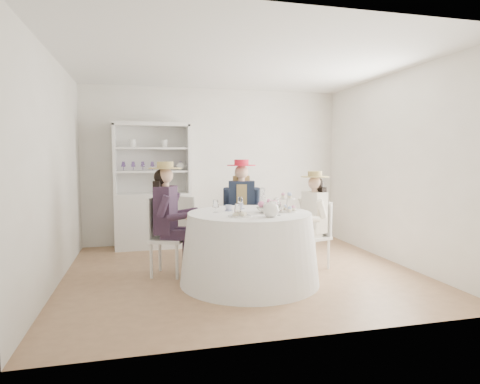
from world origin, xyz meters
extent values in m
plane|color=#8C6646|center=(0.00, 0.00, 0.00)|extent=(4.50, 4.50, 0.00)
plane|color=white|center=(0.00, 0.00, 2.70)|extent=(4.50, 4.50, 0.00)
plane|color=silver|center=(0.00, 2.00, 1.35)|extent=(4.50, 0.00, 4.50)
plane|color=silver|center=(0.00, -2.00, 1.35)|extent=(4.50, 0.00, 4.50)
plane|color=silver|center=(-2.25, 0.00, 1.35)|extent=(0.00, 4.50, 4.50)
plane|color=silver|center=(2.25, 0.00, 1.35)|extent=(0.00, 4.50, 4.50)
cone|color=white|center=(-0.01, -0.42, 0.41)|extent=(1.68, 1.68, 0.83)
cylinder|color=white|center=(-0.01, -0.42, 0.84)|extent=(1.48, 1.48, 0.02)
cube|color=silver|center=(-1.09, 1.75, 0.46)|extent=(1.31, 0.89, 0.92)
cube|color=silver|center=(-1.09, 1.95, 1.48)|extent=(1.15, 0.51, 1.12)
cube|color=silver|center=(-1.09, 1.75, 2.04)|extent=(1.31, 0.89, 0.06)
cube|color=silver|center=(-1.68, 1.75, 1.48)|extent=(0.21, 0.44, 1.12)
cube|color=silver|center=(-0.50, 1.75, 1.48)|extent=(0.21, 0.44, 1.12)
cube|color=silver|center=(-1.09, 1.75, 1.27)|extent=(1.21, 0.81, 0.03)
cube|color=silver|center=(-1.09, 1.75, 1.65)|extent=(1.21, 0.81, 0.03)
sphere|color=white|center=(-0.63, 1.75, 1.36)|extent=(0.14, 0.14, 0.14)
cube|color=silver|center=(0.68, 1.67, 0.33)|extent=(0.56, 0.56, 0.66)
cylinder|color=black|center=(0.68, 1.67, 0.82)|extent=(0.37, 0.37, 0.31)
cube|color=silver|center=(-0.95, 0.08, 0.46)|extent=(0.53, 0.53, 0.04)
cylinder|color=silver|center=(-0.86, -0.13, 0.23)|extent=(0.04, 0.04, 0.45)
cylinder|color=silver|center=(-0.74, 0.17, 0.23)|extent=(0.04, 0.04, 0.45)
cylinder|color=silver|center=(-1.17, -0.01, 0.23)|extent=(0.04, 0.04, 0.45)
cylinder|color=silver|center=(-1.05, 0.29, 0.23)|extent=(0.04, 0.04, 0.45)
cube|color=silver|center=(-1.13, 0.15, 0.74)|extent=(0.17, 0.38, 0.52)
cube|color=black|center=(-0.97, 0.09, 0.85)|extent=(0.33, 0.42, 0.60)
cube|color=black|center=(-0.87, -0.05, 0.55)|extent=(0.38, 0.25, 0.12)
cylinder|color=black|center=(-0.74, -0.10, 0.24)|extent=(0.10, 0.10, 0.47)
cylinder|color=black|center=(-1.01, -0.12, 0.92)|extent=(0.20, 0.15, 0.28)
cube|color=black|center=(-0.80, 0.12, 0.55)|extent=(0.38, 0.25, 0.12)
cylinder|color=black|center=(-0.67, 0.07, 0.24)|extent=(0.10, 0.10, 0.47)
cylinder|color=black|center=(-0.86, 0.27, 0.92)|extent=(0.20, 0.15, 0.28)
cylinder|color=#D8A889|center=(-0.97, 0.09, 1.16)|extent=(0.09, 0.09, 0.08)
sphere|color=#D8A889|center=(-0.97, 0.09, 1.28)|extent=(0.20, 0.20, 0.20)
sphere|color=black|center=(-1.01, 0.11, 1.26)|extent=(0.20, 0.20, 0.20)
cube|color=black|center=(-1.05, 0.12, 1.02)|extent=(0.17, 0.26, 0.39)
cylinder|color=tan|center=(-0.97, 0.09, 1.37)|extent=(0.41, 0.41, 0.01)
cylinder|color=tan|center=(-0.97, 0.09, 1.41)|extent=(0.21, 0.21, 0.08)
cube|color=silver|center=(0.15, 0.63, 0.47)|extent=(0.49, 0.49, 0.04)
cylinder|color=silver|center=(-0.05, 0.50, 0.23)|extent=(0.04, 0.04, 0.46)
cylinder|color=silver|center=(0.28, 0.43, 0.23)|extent=(0.04, 0.04, 0.46)
cylinder|color=silver|center=(0.02, 0.83, 0.23)|extent=(0.04, 0.04, 0.46)
cylinder|color=silver|center=(0.35, 0.76, 0.23)|extent=(0.04, 0.04, 0.46)
cube|color=silver|center=(0.19, 0.82, 0.75)|extent=(0.40, 0.11, 0.52)
cube|color=#1A2234|center=(0.16, 0.65, 0.86)|extent=(0.41, 0.28, 0.61)
cube|color=tan|center=(0.16, 0.65, 0.86)|extent=(0.19, 0.25, 0.52)
cube|color=#1A2234|center=(0.03, 0.53, 0.55)|extent=(0.21, 0.38, 0.13)
cylinder|color=#1A2234|center=(0.00, 0.38, 0.24)|extent=(0.10, 0.10, 0.48)
cylinder|color=#1A2234|center=(-0.06, 0.66, 0.93)|extent=(0.13, 0.20, 0.29)
cube|color=#1A2234|center=(0.22, 0.49, 0.55)|extent=(0.21, 0.38, 0.13)
cylinder|color=#1A2234|center=(0.19, 0.35, 0.24)|extent=(0.10, 0.10, 0.48)
cylinder|color=#1A2234|center=(0.36, 0.57, 0.93)|extent=(0.13, 0.20, 0.29)
cylinder|color=#D8A889|center=(0.16, 0.65, 1.18)|extent=(0.09, 0.09, 0.08)
sphere|color=#D8A889|center=(0.16, 0.65, 1.30)|extent=(0.20, 0.20, 0.20)
sphere|color=tan|center=(0.17, 0.70, 1.28)|extent=(0.20, 0.20, 0.20)
cube|color=tan|center=(0.17, 0.73, 1.04)|extent=(0.26, 0.13, 0.40)
cylinder|color=red|center=(0.16, 0.65, 1.39)|extent=(0.42, 0.42, 0.01)
cylinder|color=red|center=(0.16, 0.65, 1.43)|extent=(0.21, 0.21, 0.08)
cube|color=silver|center=(0.99, -0.04, 0.42)|extent=(0.46, 0.46, 0.04)
cylinder|color=silver|center=(0.80, 0.07, 0.21)|extent=(0.03, 0.03, 0.41)
cylinder|color=silver|center=(0.88, -0.22, 0.21)|extent=(0.03, 0.03, 0.41)
cylinder|color=silver|center=(1.09, 0.14, 0.21)|extent=(0.03, 0.03, 0.41)
cylinder|color=silver|center=(1.17, -0.15, 0.21)|extent=(0.03, 0.03, 0.41)
cube|color=silver|center=(1.15, 0.00, 0.68)|extent=(0.12, 0.35, 0.47)
cube|color=white|center=(1.00, -0.03, 0.77)|extent=(0.27, 0.37, 0.54)
cube|color=white|center=(0.86, 0.01, 0.50)|extent=(0.34, 0.20, 0.11)
cylinder|color=white|center=(0.73, -0.02, 0.22)|extent=(0.09, 0.09, 0.43)
cylinder|color=white|center=(0.92, 0.14, 0.83)|extent=(0.18, 0.12, 0.26)
cube|color=white|center=(0.90, -0.15, 0.50)|extent=(0.34, 0.20, 0.11)
cylinder|color=white|center=(0.77, -0.18, 0.22)|extent=(0.09, 0.09, 0.43)
cylinder|color=white|center=(1.02, -0.23, 0.83)|extent=(0.18, 0.12, 0.26)
cylinder|color=#D8A889|center=(1.00, -0.03, 1.06)|extent=(0.08, 0.08, 0.08)
sphere|color=#D8A889|center=(1.00, -0.03, 1.16)|extent=(0.18, 0.18, 0.18)
sphere|color=black|center=(1.05, -0.02, 1.15)|extent=(0.18, 0.18, 0.18)
cube|color=black|center=(1.08, -0.01, 0.93)|extent=(0.13, 0.24, 0.36)
cylinder|color=tan|center=(1.00, -0.03, 1.25)|extent=(0.38, 0.38, 0.01)
cylinder|color=tan|center=(1.00, -0.03, 1.28)|extent=(0.19, 0.19, 0.08)
cube|color=silver|center=(-0.54, 1.01, 0.43)|extent=(0.54, 0.54, 0.04)
cylinder|color=silver|center=(-0.33, 1.01, 0.21)|extent=(0.03, 0.03, 0.42)
cylinder|color=silver|center=(-0.55, 1.22, 0.21)|extent=(0.03, 0.03, 0.42)
cylinder|color=silver|center=(-0.54, 0.79, 0.21)|extent=(0.03, 0.03, 0.42)
cylinder|color=silver|center=(-0.76, 1.00, 0.21)|extent=(0.03, 0.03, 0.42)
cube|color=silver|center=(-0.66, 0.88, 0.69)|extent=(0.28, 0.27, 0.48)
imported|color=white|center=(-0.23, -0.25, 0.88)|extent=(0.11, 0.11, 0.07)
imported|color=white|center=(-0.04, -0.11, 0.88)|extent=(0.09, 0.09, 0.06)
imported|color=white|center=(0.25, -0.27, 0.88)|extent=(0.10, 0.10, 0.06)
imported|color=white|center=(0.17, -0.52, 0.88)|extent=(0.27, 0.27, 0.05)
sphere|color=pink|center=(0.27, -0.48, 0.95)|extent=(0.08, 0.08, 0.08)
sphere|color=white|center=(0.26, -0.44, 0.95)|extent=(0.08, 0.08, 0.08)
sphere|color=pink|center=(0.24, -0.42, 0.95)|extent=(0.08, 0.08, 0.08)
sphere|color=white|center=(0.20, -0.42, 0.95)|extent=(0.08, 0.08, 0.08)
sphere|color=pink|center=(0.17, -0.43, 0.95)|extent=(0.08, 0.08, 0.08)
sphere|color=white|center=(0.15, -0.46, 0.95)|extent=(0.08, 0.08, 0.08)
sphere|color=pink|center=(0.15, -0.50, 0.95)|extent=(0.08, 0.08, 0.08)
sphere|color=white|center=(0.17, -0.53, 0.95)|extent=(0.08, 0.08, 0.08)
sphere|color=pink|center=(0.20, -0.54, 0.95)|extent=(0.08, 0.08, 0.08)
sphere|color=white|center=(0.24, -0.54, 0.95)|extent=(0.08, 0.08, 0.08)
sphere|color=pink|center=(0.26, -0.52, 0.95)|extent=(0.08, 0.08, 0.08)
sphere|color=white|center=(0.12, -0.84, 0.93)|extent=(0.18, 0.18, 0.18)
cylinder|color=white|center=(0.23, -0.84, 0.94)|extent=(0.11, 0.03, 0.09)
cylinder|color=white|center=(0.12, -0.84, 1.02)|extent=(0.04, 0.04, 0.02)
cylinder|color=white|center=(-0.21, -0.73, 0.86)|extent=(0.26, 0.26, 0.01)
cube|color=beige|center=(-0.26, -0.75, 0.88)|extent=(0.06, 0.04, 0.03)
cube|color=beige|center=(-0.21, -0.73, 0.89)|extent=(0.07, 0.05, 0.03)
cube|color=beige|center=(-0.16, -0.71, 0.88)|extent=(0.07, 0.07, 0.03)
cube|color=beige|center=(-0.23, -0.69, 0.89)|extent=(0.07, 0.07, 0.03)
cube|color=beige|center=(-0.18, -0.77, 0.88)|extent=(0.07, 0.07, 0.03)
cylinder|color=white|center=(0.45, -0.48, 0.86)|extent=(0.24, 0.24, 0.01)
cylinder|color=white|center=(0.45, -0.48, 0.93)|extent=(0.02, 0.02, 0.16)
cylinder|color=white|center=(0.45, -0.48, 1.01)|extent=(0.18, 0.18, 0.01)
camera|label=1|loc=(-1.25, -5.03, 1.51)|focal=30.00mm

